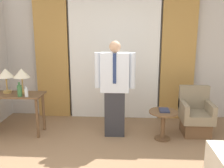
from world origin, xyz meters
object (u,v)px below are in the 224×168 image
table_lamp_right (22,74)px  book (164,110)px  table_lamp_left (6,74)px  desk (14,101)px  side_table (163,120)px  armchair (195,116)px  bottle_near_edge (26,92)px  person (115,86)px  bottle_by_lamp (20,90)px

table_lamp_right → book: bearing=-3.6°
table_lamp_left → desk: bearing=-24.1°
side_table → armchair: bearing=24.5°
side_table → book: size_ratio=2.42×
armchair → desk: bearing=-176.8°
table_lamp_left → side_table: size_ratio=0.87×
table_lamp_right → bottle_near_edge: bearing=-55.6°
side_table → book: bearing=45.0°
table_lamp_right → armchair: table_lamp_right is taller
desk → armchair: (3.24, 0.18, -0.28)m
desk → table_lamp_left: (-0.14, 0.06, 0.48)m
bottle_near_edge → person: (1.49, 0.18, 0.08)m
table_lamp_right → desk: bearing=-155.9°
armchair → person: bearing=-173.8°
person → armchair: size_ratio=1.97×
bottle_near_edge → table_lamp_right: bearing=124.4°
bottle_near_edge → book: 2.35m
desk → bottle_by_lamp: 0.33m
desk → bottle_by_lamp: (0.18, -0.15, 0.24)m
table_lamp_left → bottle_near_edge: bearing=-27.0°
book → person: bearing=172.4°
bottle_by_lamp → side_table: size_ratio=0.48×
person → desk: bearing=-179.3°
desk → bottle_near_edge: size_ratio=5.84×
armchair → book: armchair is taller
bottle_by_lamp → person: bearing=6.0°
table_lamp_left → bottle_by_lamp: (0.32, -0.21, -0.24)m
armchair → side_table: size_ratio=1.67×
table_lamp_left → book: bearing=-3.2°
table_lamp_left → person: person is taller
bottle_by_lamp → desk: bearing=140.5°
table_lamp_right → side_table: 2.59m
table_lamp_right → bottle_near_edge: size_ratio=2.50×
bottle_by_lamp → side_table: bottle_by_lamp is taller
book → side_table: bearing=-135.0°
bottle_near_edge → bottle_by_lamp: bearing=172.7°
table_lamp_left → armchair: size_ratio=0.52×
person → table_lamp_left: bearing=178.8°
desk → table_lamp_left: table_lamp_left is taller
bottle_near_edge → side_table: bottle_near_edge is taller
bottle_by_lamp → armchair: size_ratio=0.29×
person → book: bearing=-7.6°
table_lamp_left → book: size_ratio=2.11×
table_lamp_left → bottle_by_lamp: table_lamp_left is taller
bottle_near_edge → armchair: bottle_near_edge is taller
table_lamp_left → bottle_near_edge: 0.56m
desk → side_table: size_ratio=2.04×
table_lamp_right → side_table: table_lamp_right is taller
desk → bottle_near_edge: 0.40m
book → table_lamp_right: bearing=176.4°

